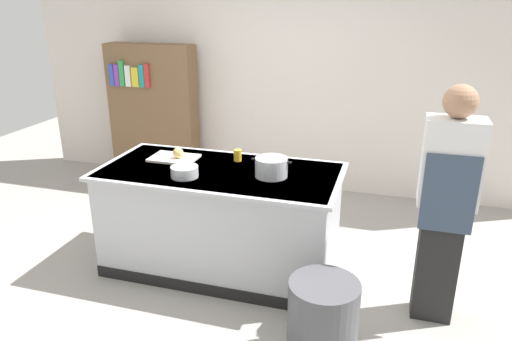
% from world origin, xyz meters
% --- Properties ---
extents(ground_plane, '(10.00, 10.00, 0.00)m').
position_xyz_m(ground_plane, '(0.00, 0.00, 0.00)').
color(ground_plane, '#9E9991').
extents(back_wall, '(6.40, 0.12, 3.00)m').
position_xyz_m(back_wall, '(0.00, 2.10, 1.50)').
color(back_wall, silver).
rests_on(back_wall, ground_plane).
extents(counter_island, '(1.98, 0.98, 0.90)m').
position_xyz_m(counter_island, '(0.00, -0.00, 0.47)').
color(counter_island, '#B7BABF').
rests_on(counter_island, ground_plane).
extents(cutting_board, '(0.40, 0.28, 0.02)m').
position_xyz_m(cutting_board, '(-0.48, 0.14, 0.91)').
color(cutting_board, silver).
rests_on(cutting_board, counter_island).
extents(onion, '(0.09, 0.09, 0.09)m').
position_xyz_m(onion, '(-0.43, 0.12, 0.97)').
color(onion, tan).
rests_on(onion, cutting_board).
extents(stock_pot, '(0.32, 0.26, 0.15)m').
position_xyz_m(stock_pot, '(0.44, -0.02, 0.98)').
color(stock_pot, '#B7BABF').
rests_on(stock_pot, counter_island).
extents(mixing_bowl, '(0.22, 0.22, 0.09)m').
position_xyz_m(mixing_bowl, '(-0.21, -0.23, 0.94)').
color(mixing_bowl, '#B7BABF').
rests_on(mixing_bowl, counter_island).
extents(juice_cup, '(0.07, 0.07, 0.10)m').
position_xyz_m(juice_cup, '(0.07, 0.26, 0.95)').
color(juice_cup, yellow).
rests_on(juice_cup, counter_island).
extents(trash_bin, '(0.46, 0.46, 0.55)m').
position_xyz_m(trash_bin, '(1.01, -0.86, 0.28)').
color(trash_bin, '#4C4C51').
rests_on(trash_bin, ground_plane).
extents(person_chef, '(0.38, 0.25, 1.72)m').
position_xyz_m(person_chef, '(1.72, -0.20, 0.91)').
color(person_chef, black).
rests_on(person_chef, ground_plane).
extents(bookshelf, '(1.10, 0.31, 1.70)m').
position_xyz_m(bookshelf, '(-1.56, 1.80, 0.85)').
color(bookshelf, brown).
rests_on(bookshelf, ground_plane).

